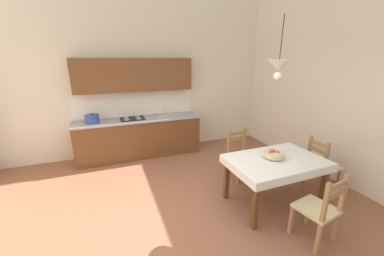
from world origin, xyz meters
The scene contains 10 objects.
ground_plane centered at (0.00, 0.00, -0.05)m, with size 6.71×6.12×0.10m, color #935B42.
wall_back centered at (0.00, 2.82, 2.06)m, with size 6.71×0.12×4.12m, color silver.
wall_right centered at (3.11, 0.00, 2.06)m, with size 0.12×6.12×4.12m, color silver.
kitchen_cabinetry centered at (-0.17, 2.49, 0.86)m, with size 2.77×0.63×2.20m.
dining_table centered at (1.48, -0.15, 0.63)m, with size 1.43×0.95×0.75m.
dining_chair_camera_side centered at (1.47, -0.97, 0.44)m, with size 0.48×0.48×0.93m.
dining_chair_window_side centered at (2.53, -0.10, 0.44)m, with size 0.45×0.45×0.93m.
dining_chair_kitchen_side centered at (1.44, 0.74, 0.44)m, with size 0.44×0.44×0.93m.
fruit_bowl centered at (1.46, -0.10, 0.81)m, with size 0.30×0.30×0.12m.
pendant_lamp centered at (1.35, -0.13, 2.10)m, with size 0.32×0.32×0.80m.
Camera 1 is at (-0.80, -2.58, 2.19)m, focal length 21.14 mm.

